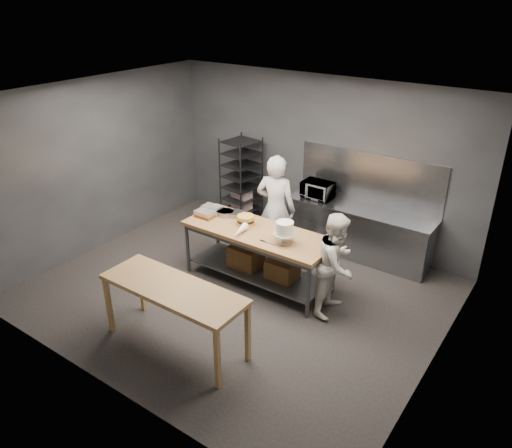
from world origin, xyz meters
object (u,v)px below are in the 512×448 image
Objects in this scene: near_counter at (173,293)px; layer_cake at (246,220)px; frosted_cake_stand at (285,230)px; microwave at (317,190)px; speed_rack at (241,183)px; chef_behind at (276,209)px; chef_right at (337,264)px; work_table at (259,250)px.

layer_cake is (-0.29, 1.96, 0.19)m from near_counter.
layer_cake is at bearing 168.29° from frosted_cake_stand.
frosted_cake_stand is at bearing -75.71° from microwave.
chef_behind reaches higher than speed_rack.
chef_behind is 1.22× the size of chef_right.
layer_cake is at bearing 171.36° from work_table.
near_counter is at bearing -66.17° from speed_rack.
speed_rack is at bearing 113.83° from near_counter.
work_table is 0.52m from layer_cake.
microwave is at bearing 33.75° from chef_right.
chef_behind is 5.46× the size of frosted_cake_stand.
chef_behind is 0.97m from microwave.
speed_rack is at bearing 133.69° from work_table.
speed_rack is 1.65m from microwave.
chef_right is (2.91, -1.65, -0.08)m from speed_rack.
work_table is 4.43× the size of microwave.
speed_rack is 2.77m from frosted_cake_stand.
work_table is 1.36m from chef_right.
layer_cake is at bearing 98.46° from near_counter.
near_counter is 1.99m from layer_cake.
frosted_cake_stand is at bearing -40.04° from speed_rack.
work_table is at bearing -92.19° from microwave.
chef_right is at bearing -0.19° from work_table.
frosted_cake_stand is 0.86m from layer_cake.
frosted_cake_stand is at bearing -13.34° from work_table.
chef_behind is at bearing -32.01° from speed_rack.
speed_rack is 3.23× the size of microwave.
microwave reaches higher than work_table.
microwave is (0.28, 0.93, 0.11)m from chef_behind.
microwave reaches higher than layer_cake.
near_counter is 2.33m from chef_right.
layer_cake is (-1.63, 0.05, 0.23)m from chef_right.
work_table is 2.29m from speed_rack.
speed_rack is 3.35m from chef_right.
near_counter is 3.65m from microwave.
near_counter is at bearing -81.54° from layer_cake.
chef_behind is at bearing 84.26° from layer_cake.
chef_behind reaches higher than work_table.
microwave is 2.01× the size of layer_cake.
chef_right is 2.85× the size of microwave.
speed_rack reaches higher than near_counter.
speed_rack reaches higher than work_table.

